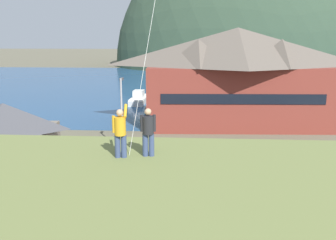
# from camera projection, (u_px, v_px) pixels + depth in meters

# --- Properties ---
(ground_plane) EXTENTS (600.00, 600.00, 0.00)m
(ground_plane) POSITION_uv_depth(u_px,v_px,m) (142.00, 203.00, 23.13)
(ground_plane) COLOR #66604C
(parking_lot_pad) EXTENTS (40.00, 20.00, 0.10)m
(parking_lot_pad) POSITION_uv_depth(u_px,v_px,m) (151.00, 174.00, 27.98)
(parking_lot_pad) COLOR gray
(parking_lot_pad) RESTS_ON ground
(bay_water) EXTENTS (360.00, 84.00, 0.03)m
(bay_water) POSITION_uv_depth(u_px,v_px,m) (178.00, 84.00, 81.47)
(bay_water) COLOR navy
(bay_water) RESTS_ON ground
(far_hill_west_ridge) EXTENTS (86.00, 64.96, 91.41)m
(far_hill_west_ridge) POSITION_uv_depth(u_px,v_px,m) (233.00, 66.00, 133.97)
(far_hill_west_ridge) COLOR #334733
(far_hill_west_ridge) RESTS_ON ground
(far_hill_east_peak) EXTENTS (87.14, 64.39, 74.93)m
(far_hill_east_peak) POSITION_uv_depth(u_px,v_px,m) (257.00, 65.00, 137.77)
(far_hill_east_peak) COLOR #3D4C38
(far_hill_east_peak) RESTS_ON ground
(harbor_lodge) EXTENTS (22.42, 11.65, 11.44)m
(harbor_lodge) POSITION_uv_depth(u_px,v_px,m) (237.00, 74.00, 42.64)
(harbor_lodge) COLOR brown
(harbor_lodge) RESTS_ON ground
(storage_shed_near_lot) EXTENTS (7.17, 6.47, 5.77)m
(storage_shed_near_lot) POSITION_uv_depth(u_px,v_px,m) (7.00, 141.00, 26.41)
(storage_shed_near_lot) COLOR #756B5B
(storage_shed_near_lot) RESTS_ON ground
(wharf_dock) EXTENTS (3.20, 10.18, 0.70)m
(wharf_dock) POSITION_uv_depth(u_px,v_px,m) (160.00, 104.00, 55.31)
(wharf_dock) COLOR #70604C
(wharf_dock) RESTS_ON ground
(moored_boat_wharfside) EXTENTS (2.56, 7.03, 2.16)m
(moored_boat_wharfside) POSITION_uv_depth(u_px,v_px,m) (139.00, 99.00, 57.74)
(moored_boat_wharfside) COLOR silver
(moored_boat_wharfside) RESTS_ON ground
(moored_boat_outer_mooring) EXTENTS (2.57, 6.08, 2.16)m
(moored_boat_outer_mooring) POSITION_uv_depth(u_px,v_px,m) (181.00, 102.00, 55.14)
(moored_boat_outer_mooring) COLOR navy
(moored_boat_outer_mooring) RESTS_ON ground
(parked_car_mid_row_near) EXTENTS (4.27, 2.20, 1.82)m
(parked_car_mid_row_near) POSITION_uv_depth(u_px,v_px,m) (294.00, 196.00, 21.72)
(parked_car_mid_row_near) COLOR slate
(parked_car_mid_row_near) RESTS_ON parking_lot_pad
(parked_car_corner_spot) EXTENTS (4.25, 2.16, 1.82)m
(parked_car_corner_spot) POSITION_uv_depth(u_px,v_px,m) (202.00, 180.00, 24.08)
(parked_car_corner_spot) COLOR navy
(parked_car_corner_spot) RESTS_ON parking_lot_pad
(parked_car_lone_by_shed) EXTENTS (4.29, 2.22, 1.82)m
(parked_car_lone_by_shed) POSITION_uv_depth(u_px,v_px,m) (108.00, 186.00, 23.22)
(parked_car_lone_by_shed) COLOR #B28923
(parked_car_lone_by_shed) RESTS_ON parking_lot_pad
(parked_car_front_row_end) EXTENTS (4.27, 2.19, 1.82)m
(parked_car_front_row_end) POSITION_uv_depth(u_px,v_px,m) (256.00, 156.00, 28.88)
(parked_car_front_row_end) COLOR black
(parked_car_front_row_end) RESTS_ON parking_lot_pad
(parked_car_front_row_red) EXTENTS (4.33, 2.32, 1.82)m
(parked_car_front_row_red) POSITION_uv_depth(u_px,v_px,m) (99.00, 152.00, 29.89)
(parked_car_front_row_red) COLOR #9EA3A8
(parked_car_front_row_red) RESTS_ON parking_lot_pad
(parked_car_back_row_left) EXTENTS (4.35, 2.36, 1.82)m
(parked_car_back_row_left) POSITION_uv_depth(u_px,v_px,m) (183.00, 156.00, 29.04)
(parked_car_back_row_left) COLOR #B28923
(parked_car_back_row_left) RESTS_ON parking_lot_pad
(parking_light_pole) EXTENTS (0.24, 0.78, 6.70)m
(parking_light_pole) POSITION_uv_depth(u_px,v_px,m) (122.00, 109.00, 32.71)
(parking_light_pole) COLOR #ADADB2
(parking_light_pole) RESTS_ON parking_lot_pad
(person_kite_flyer) EXTENTS (0.52, 0.68, 1.86)m
(person_kite_flyer) POSITION_uv_depth(u_px,v_px,m) (120.00, 131.00, 12.63)
(person_kite_flyer) COLOR #384770
(person_kite_flyer) RESTS_ON grassy_hill_foreground
(person_companion) EXTENTS (0.55, 0.40, 1.74)m
(person_companion) POSITION_uv_depth(u_px,v_px,m) (148.00, 131.00, 12.79)
(person_companion) COLOR #384770
(person_companion) RESTS_ON grassy_hill_foreground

